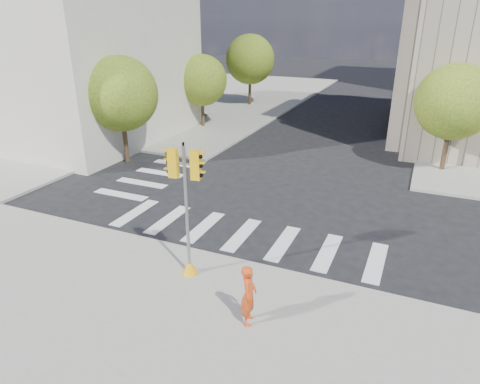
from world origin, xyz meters
name	(u,v)px	position (x,y,z in m)	size (l,w,h in m)	color
ground	(261,216)	(0.00, 0.00, 0.00)	(160.00, 160.00, 0.00)	black
sidewalk_far_left	(180,96)	(-20.00, 26.00, 0.07)	(28.00, 40.00, 0.15)	gray
classical_building	(47,46)	(-20.00, 8.00, 6.44)	(19.00, 15.00, 12.70)	beige
tree_lw_near	(121,94)	(-10.50, 4.00, 4.20)	(4.40, 4.40, 6.41)	#382616
tree_lw_mid	(202,80)	(-10.50, 14.00, 3.76)	(4.00, 4.00, 5.77)	#382616
tree_lw_far	(250,59)	(-10.50, 24.00, 4.54)	(4.80, 4.80, 6.95)	#382616
tree_re_near	(454,102)	(7.50, 10.00, 4.05)	(4.20, 4.20, 6.16)	#382616
tree_re_mid	(451,72)	(7.50, 22.00, 4.35)	(4.60, 4.60, 6.66)	#382616
tree_re_far	(448,64)	(7.50, 34.00, 3.87)	(4.00, 4.00, 5.88)	#382616
lamp_near	(463,83)	(8.00, 14.00, 4.58)	(0.35, 0.18, 8.11)	black
lamp_far	(457,63)	(8.00, 28.00, 4.58)	(0.35, 0.18, 8.11)	black
traffic_signal	(187,221)	(-0.53, -5.57, 2.15)	(1.08, 0.56, 4.71)	#DFA20B
photographer	(249,295)	(2.32, -7.12, 1.08)	(0.68, 0.45, 1.87)	#CD3F13
planter_wall	(82,151)	(-13.83, 3.73, 0.40)	(6.00, 0.40, 0.50)	beige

